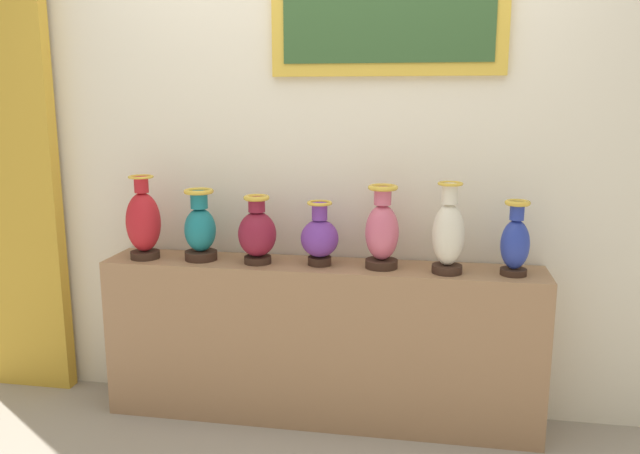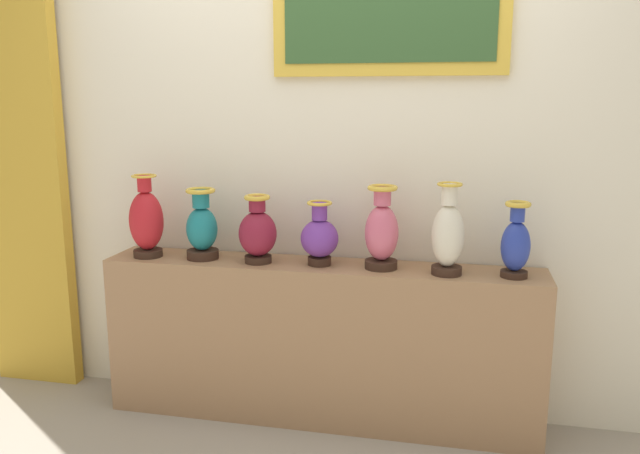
{
  "view_description": "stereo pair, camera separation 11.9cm",
  "coord_description": "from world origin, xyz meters",
  "px_view_note": "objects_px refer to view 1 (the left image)",
  "views": [
    {
      "loc": [
        0.52,
        -2.93,
        1.59
      ],
      "look_at": [
        0.0,
        0.0,
        0.99
      ],
      "focal_mm": 35.69,
      "sensor_mm": 36.0,
      "label": 1
    },
    {
      "loc": [
        0.64,
        -2.91,
        1.59
      ],
      "look_at": [
        0.0,
        0.0,
        0.99
      ],
      "focal_mm": 35.69,
      "sensor_mm": 36.0,
      "label": 2
    }
  ],
  "objects_px": {
    "vase_violet": "(319,237)",
    "vase_ivory": "(448,234)",
    "vase_crimson": "(143,222)",
    "vase_burgundy": "(257,233)",
    "vase_teal": "(200,229)",
    "vase_rose": "(382,231)",
    "vase_cobalt": "(515,242)"
  },
  "relations": [
    {
      "from": "vase_crimson",
      "to": "vase_violet",
      "type": "distance_m",
      "value": 0.89
    },
    {
      "from": "vase_crimson",
      "to": "vase_violet",
      "type": "relative_size",
      "value": 1.35
    },
    {
      "from": "vase_teal",
      "to": "vase_burgundy",
      "type": "distance_m",
      "value": 0.3
    },
    {
      "from": "vase_crimson",
      "to": "vase_teal",
      "type": "xyz_separation_m",
      "value": [
        0.29,
        0.02,
        -0.03
      ]
    },
    {
      "from": "vase_crimson",
      "to": "vase_burgundy",
      "type": "height_order",
      "value": "vase_crimson"
    },
    {
      "from": "vase_teal",
      "to": "vase_cobalt",
      "type": "bearing_deg",
      "value": -0.67
    },
    {
      "from": "vase_crimson",
      "to": "vase_ivory",
      "type": "xyz_separation_m",
      "value": [
        1.49,
        -0.01,
        -0.0
      ]
    },
    {
      "from": "vase_rose",
      "to": "vase_cobalt",
      "type": "distance_m",
      "value": 0.6
    },
    {
      "from": "vase_burgundy",
      "to": "vase_teal",
      "type": "bearing_deg",
      "value": 176.88
    },
    {
      "from": "vase_ivory",
      "to": "vase_cobalt",
      "type": "xyz_separation_m",
      "value": [
        0.3,
        0.02,
        -0.03
      ]
    },
    {
      "from": "vase_violet",
      "to": "vase_rose",
      "type": "distance_m",
      "value": 0.3
    },
    {
      "from": "vase_burgundy",
      "to": "vase_violet",
      "type": "relative_size",
      "value": 1.08
    },
    {
      "from": "vase_rose",
      "to": "vase_ivory",
      "type": "height_order",
      "value": "vase_ivory"
    },
    {
      "from": "vase_violet",
      "to": "vase_cobalt",
      "type": "bearing_deg",
      "value": -1.39
    },
    {
      "from": "vase_cobalt",
      "to": "vase_crimson",
      "type": "bearing_deg",
      "value": -179.86
    },
    {
      "from": "vase_burgundy",
      "to": "vase_ivory",
      "type": "xyz_separation_m",
      "value": [
        0.91,
        -0.02,
        0.03
      ]
    },
    {
      "from": "vase_burgundy",
      "to": "vase_rose",
      "type": "bearing_deg",
      "value": 1.89
    },
    {
      "from": "vase_rose",
      "to": "vase_cobalt",
      "type": "xyz_separation_m",
      "value": [
        0.6,
        -0.02,
        -0.02
      ]
    },
    {
      "from": "vase_violet",
      "to": "vase_burgundy",
      "type": "bearing_deg",
      "value": -176.14
    },
    {
      "from": "vase_burgundy",
      "to": "vase_violet",
      "type": "bearing_deg",
      "value": 3.86
    },
    {
      "from": "vase_crimson",
      "to": "vase_teal",
      "type": "distance_m",
      "value": 0.29
    },
    {
      "from": "vase_burgundy",
      "to": "vase_cobalt",
      "type": "relative_size",
      "value": 0.97
    },
    {
      "from": "vase_teal",
      "to": "vase_violet",
      "type": "xyz_separation_m",
      "value": [
        0.6,
        0.0,
        -0.02
      ]
    },
    {
      "from": "vase_crimson",
      "to": "vase_ivory",
      "type": "relative_size",
      "value": 0.99
    },
    {
      "from": "vase_ivory",
      "to": "vase_cobalt",
      "type": "relative_size",
      "value": 1.22
    },
    {
      "from": "vase_rose",
      "to": "vase_cobalt",
      "type": "relative_size",
      "value": 1.15
    },
    {
      "from": "vase_rose",
      "to": "vase_crimson",
      "type": "bearing_deg",
      "value": -178.76
    },
    {
      "from": "vase_teal",
      "to": "vase_ivory",
      "type": "height_order",
      "value": "vase_ivory"
    },
    {
      "from": "vase_crimson",
      "to": "vase_teal",
      "type": "relative_size",
      "value": 1.18
    },
    {
      "from": "vase_cobalt",
      "to": "vase_rose",
      "type": "bearing_deg",
      "value": 177.97
    },
    {
      "from": "vase_burgundy",
      "to": "vase_cobalt",
      "type": "distance_m",
      "value": 1.2
    },
    {
      "from": "vase_violet",
      "to": "vase_ivory",
      "type": "distance_m",
      "value": 0.61
    }
  ]
}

